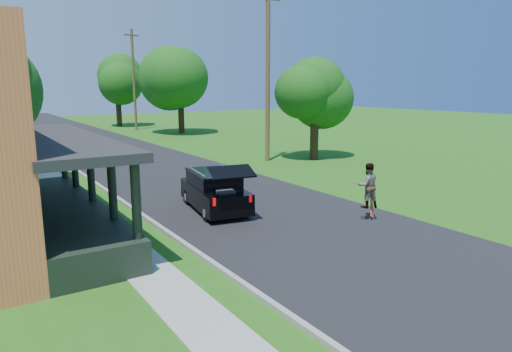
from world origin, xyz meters
TOP-DOWN VIEW (x-y plane):
  - ground at (0.00, 0.00)m, footprint 140.00×140.00m
  - street at (0.00, 20.00)m, footprint 8.00×120.00m
  - curb at (-4.05, 20.00)m, footprint 0.15×120.00m
  - sidewalk at (-5.60, 20.00)m, footprint 1.30×120.00m
  - black_suv at (-1.40, 5.57)m, footprint 2.29×4.49m
  - skateboarder at (2.50, 1.50)m, footprint 0.93×0.82m
  - skateboard at (2.80, 1.53)m, footprint 0.51×0.44m
  - tree_right_near at (9.83, 13.15)m, footprint 4.90×5.02m
  - tree_right_mid at (9.64, 33.66)m, footprint 5.90×5.76m
  - tree_right_far at (6.69, 44.97)m, footprint 6.79×6.97m
  - utility_pole_near at (7.00, 14.27)m, footprint 1.72×0.28m
  - utility_pole_far at (7.00, 39.73)m, footprint 1.69×0.52m

SIDE VIEW (x-z plane):
  - ground at x=0.00m, z-range 0.00..0.00m
  - street at x=0.00m, z-range -0.01..0.01m
  - curb at x=-4.05m, z-range -0.06..0.06m
  - sidewalk at x=-5.60m, z-range -0.01..0.01m
  - skateboard at x=2.80m, z-range 0.02..0.78m
  - black_suv at x=-1.40m, z-range -0.23..1.76m
  - skateboarder at x=2.50m, z-range 0.46..2.05m
  - tree_right_near at x=9.83m, z-range 1.03..7.67m
  - utility_pole_near at x=7.00m, z-range 0.15..10.63m
  - utility_pole_far at x=7.00m, z-range 0.15..10.78m
  - tree_right_far at x=6.69m, z-range 1.38..10.24m
  - tree_right_mid at x=9.64m, z-range 1.44..10.59m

